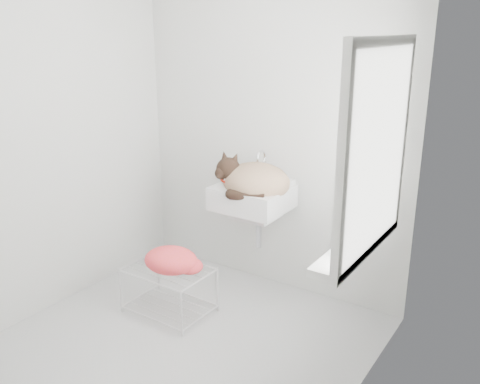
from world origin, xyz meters
The scene contains 15 objects.
floor centered at (0.00, 0.00, 0.00)m, with size 2.20×2.00×0.02m, color #B3B3B3.
back_wall centered at (0.00, 1.00, 1.25)m, with size 2.20×0.02×2.50m, color silver.
right_wall centered at (1.10, 0.00, 1.25)m, with size 0.02×2.00×2.50m, color silver.
left_wall centered at (-1.10, 0.00, 1.25)m, with size 0.02×2.00×2.50m, color silver.
window_glass centered at (1.09, 0.20, 1.35)m, with size 0.01×0.80×1.00m, color white.
window_frame centered at (1.07, 0.20, 1.35)m, with size 0.04×0.90×1.10m, color white.
windowsill centered at (1.01, 0.20, 0.83)m, with size 0.16×0.88×0.04m, color white.
sink centered at (0.02, 0.74, 0.85)m, with size 0.51×0.44×0.20m, color white.
faucet centered at (0.02, 0.92, 0.99)m, with size 0.18×0.13×0.18m, color silver, non-canonical shape.
cat centered at (0.03, 0.72, 0.89)m, with size 0.51×0.42×0.32m.
wire_rack centered at (-0.33, 0.19, 0.15)m, with size 0.56×0.39×0.34m, color silver.
towel centered at (-0.28, 0.17, 0.37)m, with size 0.38×0.27×0.16m, color #EE4909.
bottle_a centered at (1.00, 0.01, 0.85)m, with size 0.08×0.08×0.19m, color silver.
bottle_b centered at (1.00, 0.17, 0.85)m, with size 0.08×0.08×0.17m, color teal.
bottle_c centered at (1.00, 0.33, 0.85)m, with size 0.14×0.14×0.18m, color #95B6BF.
Camera 1 is at (1.88, -2.24, 1.94)m, focal length 38.46 mm.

